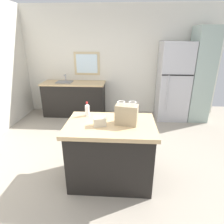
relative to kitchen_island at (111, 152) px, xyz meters
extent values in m
plane|color=#9E9384|center=(0.04, 0.20, -0.45)|extent=(6.48, 6.48, 0.00)
cube|color=silver|center=(0.04, 2.90, 0.93)|extent=(5.13, 0.10, 2.76)
cube|color=#CCB78C|center=(-0.83, 2.84, 0.88)|extent=(0.68, 0.04, 0.60)
cube|color=white|center=(-0.83, 2.82, 0.88)|extent=(0.56, 0.02, 0.48)
cube|color=black|center=(0.00, 0.00, -0.03)|extent=(1.12, 0.74, 0.85)
cube|color=tan|center=(0.00, 0.00, 0.42)|extent=(1.20, 0.82, 0.05)
cube|color=#B7B7BC|center=(1.38, 2.48, 0.49)|extent=(0.73, 0.68, 1.90)
cube|color=black|center=(1.38, 2.13, 0.72)|extent=(0.71, 0.01, 0.02)
cylinder|color=#B7B7BC|center=(1.18, 2.10, 0.30)|extent=(0.02, 0.02, 0.85)
cube|color=#9EB2A8|center=(2.01, 2.48, 0.66)|extent=(0.48, 0.65, 2.23)
cube|color=black|center=(-1.15, 2.53, -0.03)|extent=(1.58, 0.58, 0.85)
cube|color=tan|center=(-1.15, 2.53, 0.41)|extent=(1.62, 0.62, 0.04)
cube|color=slate|center=(-1.39, 2.53, 0.38)|extent=(0.40, 0.32, 0.14)
cylinder|color=#B7B7BC|center=(-1.39, 2.67, 0.52)|extent=(0.03, 0.03, 0.18)
cylinder|color=#B7B7BC|center=(-1.39, 2.60, 0.61)|extent=(0.02, 0.14, 0.02)
cube|color=tan|center=(0.21, 0.00, 0.58)|extent=(0.31, 0.22, 0.27)
torus|color=white|center=(0.14, 0.00, 0.75)|extent=(0.12, 0.12, 0.01)
torus|color=white|center=(0.28, 0.00, 0.75)|extent=(0.12, 0.12, 0.01)
cube|color=beige|center=(-0.13, -0.08, 0.50)|extent=(0.18, 0.15, 0.12)
cylinder|color=white|center=(-0.36, 0.26, 0.52)|extent=(0.07, 0.07, 0.16)
cone|color=white|center=(-0.36, 0.26, 0.62)|extent=(0.06, 0.06, 0.03)
cylinder|color=red|center=(-0.36, 0.26, 0.65)|extent=(0.03, 0.03, 0.02)
camera|label=1|loc=(0.17, -2.35, 1.52)|focal=31.02mm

